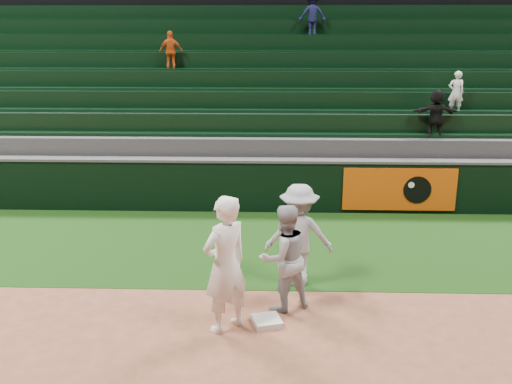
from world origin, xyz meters
TOP-DOWN VIEW (x-y plane):
  - ground at (0.00, 0.00)m, footprint 70.00×70.00m
  - foul_grass at (0.00, 3.00)m, footprint 36.00×4.20m
  - first_base at (0.01, -0.18)m, footprint 0.49×0.49m
  - first_baseman at (-0.58, -0.34)m, footprint 0.87×0.85m
  - baserunner at (0.26, 0.33)m, footprint 1.02×0.94m
  - base_coach at (0.52, 1.21)m, footprint 1.13×0.66m
  - field_wall at (0.03, 5.20)m, footprint 36.00×0.45m
  - stadium_seating at (-0.00, 8.97)m, footprint 36.00×5.95m

SIDE VIEW (x-z plane):
  - ground at x=0.00m, z-range 0.00..0.00m
  - foul_grass at x=0.00m, z-range 0.00..0.01m
  - first_base at x=0.01m, z-range 0.00..0.09m
  - field_wall at x=0.03m, z-range 0.01..1.26m
  - baserunner at x=0.26m, z-range 0.00..1.68m
  - base_coach at x=0.52m, z-range 0.01..1.75m
  - first_baseman at x=-0.58m, z-range 0.00..2.02m
  - stadium_seating at x=0.00m, z-range -0.89..4.29m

